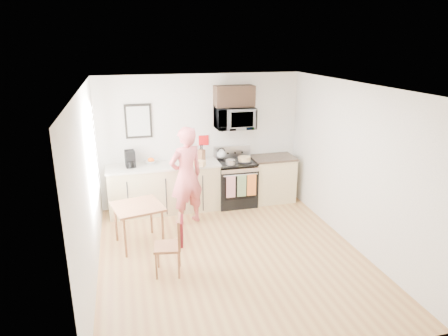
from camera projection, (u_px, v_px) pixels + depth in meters
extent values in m
plane|color=#A06A3E|center=(231.00, 255.00, 6.22)|extent=(4.60, 4.60, 0.00)
cube|color=silver|center=(201.00, 140.00, 7.95)|extent=(4.00, 0.04, 2.60)
cube|color=silver|center=(298.00, 254.00, 3.71)|extent=(4.00, 0.04, 2.60)
cube|color=silver|center=(89.00, 189.00, 5.35)|extent=(0.04, 4.60, 2.60)
cube|color=silver|center=(354.00, 166.00, 6.30)|extent=(0.04, 4.60, 2.60)
cube|color=white|center=(233.00, 86.00, 5.43)|extent=(4.00, 4.60, 0.04)
cube|color=white|center=(92.00, 155.00, 6.02)|extent=(0.02, 1.40, 1.50)
cube|color=white|center=(92.00, 155.00, 6.02)|extent=(0.01, 1.30, 1.40)
cube|color=#D7C589|center=(164.00, 189.00, 7.74)|extent=(2.10, 0.60, 0.90)
cube|color=beige|center=(163.00, 166.00, 7.60)|extent=(2.14, 0.64, 0.04)
cube|color=#D7C589|center=(272.00, 179.00, 8.27)|extent=(0.84, 0.60, 0.90)
cube|color=black|center=(273.00, 158.00, 8.13)|extent=(0.88, 0.64, 0.04)
cube|color=black|center=(235.00, 186.00, 8.08)|extent=(0.76, 0.65, 0.77)
cube|color=black|center=(240.00, 188.00, 7.77)|extent=(0.61, 0.02, 0.45)
cube|color=#B6B6BB|center=(240.00, 172.00, 7.67)|extent=(0.74, 0.02, 0.14)
cylinder|color=#B6B6BB|center=(241.00, 175.00, 7.64)|extent=(0.68, 0.02, 0.02)
cube|color=black|center=(236.00, 162.00, 7.92)|extent=(0.76, 0.65, 0.04)
cube|color=#B6B6BB|center=(232.00, 151.00, 8.13)|extent=(0.76, 0.08, 0.24)
cube|color=beige|center=(231.00, 187.00, 7.65)|extent=(0.18, 0.02, 0.44)
cube|color=#677D53|center=(242.00, 186.00, 7.71)|extent=(0.18, 0.02, 0.44)
cube|color=orange|center=(252.00, 185.00, 7.75)|extent=(0.18, 0.02, 0.44)
imported|color=#B6B6BB|center=(235.00, 118.00, 7.76)|extent=(0.76, 0.51, 0.42)
cube|color=black|center=(234.00, 96.00, 7.67)|extent=(0.76, 0.35, 0.40)
cube|color=black|center=(138.00, 121.00, 7.51)|extent=(0.50, 0.03, 0.65)
cube|color=#B9BFB5|center=(138.00, 121.00, 7.49)|extent=(0.42, 0.01, 0.56)
cube|color=#B30F12|center=(204.00, 140.00, 7.95)|extent=(0.20, 0.02, 0.20)
imported|color=#B63236|center=(186.00, 176.00, 7.09)|extent=(0.77, 0.64, 1.80)
cube|color=brown|center=(138.00, 207.00, 6.36)|extent=(0.73, 0.73, 0.04)
cylinder|color=brown|center=(125.00, 238.00, 6.08)|extent=(0.04, 0.04, 0.65)
cylinder|color=brown|center=(163.00, 230.00, 6.34)|extent=(0.04, 0.04, 0.65)
cylinder|color=brown|center=(116.00, 223.00, 6.59)|extent=(0.04, 0.04, 0.65)
cylinder|color=brown|center=(151.00, 216.00, 6.86)|extent=(0.04, 0.04, 0.65)
cube|color=brown|center=(168.00, 247.00, 5.63)|extent=(0.42, 0.42, 0.04)
cube|color=brown|center=(179.00, 232.00, 5.58)|extent=(0.10, 0.37, 0.44)
cube|color=#5E1018|center=(181.00, 231.00, 5.57)|extent=(0.11, 0.33, 0.37)
cylinder|color=brown|center=(156.00, 267.00, 5.54)|extent=(0.03, 0.03, 0.40)
cylinder|color=brown|center=(179.00, 266.00, 5.56)|extent=(0.03, 0.03, 0.40)
cylinder|color=brown|center=(158.00, 255.00, 5.83)|extent=(0.03, 0.03, 0.40)
cylinder|color=brown|center=(179.00, 254.00, 5.86)|extent=(0.03, 0.03, 0.40)
cube|color=brown|center=(201.00, 155.00, 7.87)|extent=(0.16, 0.17, 0.21)
cylinder|color=#B30F12|center=(188.00, 157.00, 7.88)|extent=(0.11, 0.11, 0.14)
imported|color=silver|center=(151.00, 162.00, 7.70)|extent=(0.23, 0.23, 0.06)
cube|color=#D1B47D|center=(133.00, 161.00, 7.46)|extent=(0.09, 0.09, 0.22)
cube|color=black|center=(130.00, 159.00, 7.43)|extent=(0.20, 0.23, 0.31)
cylinder|color=black|center=(131.00, 164.00, 7.37)|extent=(0.12, 0.12, 0.12)
cube|color=tan|center=(198.00, 163.00, 7.52)|extent=(0.31, 0.28, 0.11)
cylinder|color=black|center=(244.00, 161.00, 7.85)|extent=(0.30, 0.30, 0.02)
cylinder|color=tan|center=(244.00, 159.00, 7.83)|extent=(0.24, 0.24, 0.08)
sphere|color=silver|center=(221.00, 154.00, 8.02)|extent=(0.18, 0.18, 0.18)
cone|color=silver|center=(221.00, 150.00, 7.99)|extent=(0.06, 0.06, 0.06)
torus|color=black|center=(221.00, 152.00, 8.00)|extent=(0.16, 0.02, 0.16)
cylinder|color=#B6B6BB|center=(231.00, 162.00, 7.67)|extent=(0.18, 0.18, 0.09)
cylinder|color=black|center=(235.00, 162.00, 7.55)|extent=(0.08, 0.16, 0.02)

